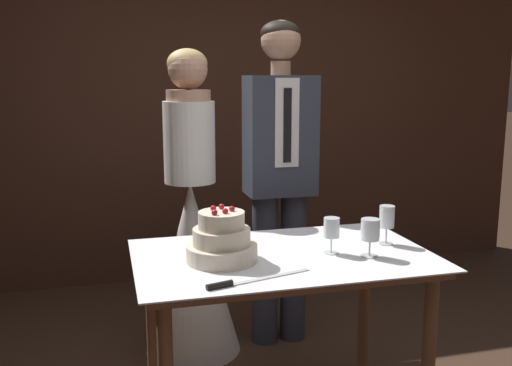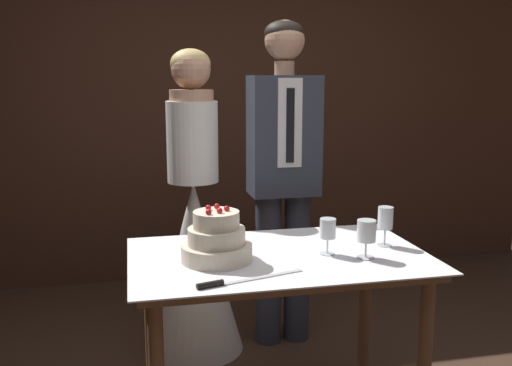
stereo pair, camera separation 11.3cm
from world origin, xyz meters
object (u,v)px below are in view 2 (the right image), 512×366
at_px(wine_glass_middle, 366,233).
at_px(wine_glass_far, 385,220).
at_px(cake_knife, 231,282).
at_px(wine_glass_near, 328,230).
at_px(groom, 283,167).
at_px(cake_table, 278,279).
at_px(bride, 194,244).
at_px(tiered_cake, 217,241).

distance_m(wine_glass_middle, wine_glass_far, 0.21).
distance_m(cake_knife, wine_glass_near, 0.53).
bearing_deg(cake_knife, wine_glass_middle, 0.70).
distance_m(wine_glass_far, groom, 0.89).
bearing_deg(cake_table, wine_glass_middle, -19.98).
bearing_deg(wine_glass_near, wine_glass_far, 12.33).
height_order(wine_glass_middle, bride, bride).
height_order(tiered_cake, wine_glass_near, tiered_cake).
relative_size(cake_knife, bride, 0.25).
bearing_deg(cake_table, groom, 73.57).
bearing_deg(groom, wine_glass_near, -93.59).
bearing_deg(wine_glass_far, tiered_cake, -176.65).
xyz_separation_m(tiered_cake, groom, (0.52, 0.89, 0.15)).
distance_m(cake_table, groom, 0.97).
height_order(wine_glass_near, groom, groom).
xyz_separation_m(bride, groom, (0.52, -0.00, 0.42)).
relative_size(tiered_cake, bride, 0.17).
xyz_separation_m(wine_glass_near, wine_glass_far, (0.29, 0.06, 0.01)).
relative_size(cake_table, cake_knife, 2.95).
relative_size(tiered_cake, wine_glass_far, 1.65).
bearing_deg(cake_table, bride, 106.42).
bearing_deg(wine_glass_far, groom, 105.15).
bearing_deg(wine_glass_far, bride, 131.22).
bearing_deg(wine_glass_near, tiered_cake, 177.68).
distance_m(cake_table, bride, 0.91).
height_order(cake_knife, groom, groom).
bearing_deg(wine_glass_far, wine_glass_near, -167.67).
distance_m(cake_table, wine_glass_middle, 0.42).
bearing_deg(tiered_cake, cake_table, 4.47).
xyz_separation_m(tiered_cake, wine_glass_middle, (0.60, -0.10, 0.02)).
relative_size(cake_table, wine_glass_far, 7.09).
distance_m(wine_glass_middle, groom, 1.01).
xyz_separation_m(wine_glass_near, bride, (-0.46, 0.91, -0.30)).
xyz_separation_m(tiered_cake, wine_glass_far, (0.75, 0.04, 0.03)).
xyz_separation_m(wine_glass_near, groom, (0.06, 0.91, 0.12)).
relative_size(wine_glass_near, wine_glass_far, 0.88).
distance_m(tiered_cake, wine_glass_near, 0.47).
relative_size(wine_glass_far, groom, 0.09).
height_order(cake_table, bride, bride).
height_order(cake_table, groom, groom).
height_order(tiered_cake, cake_knife, tiered_cake).
bearing_deg(groom, bride, 179.96).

